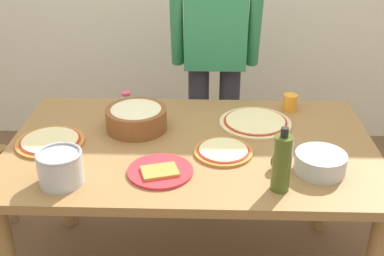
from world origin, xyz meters
TOP-DOWN VIEW (x-y plane):
  - dining_table at (0.00, 0.00)m, footprint 1.60×0.96m
  - person_cook at (0.11, 0.76)m, footprint 0.49×0.25m
  - pizza_raw_on_board at (0.29, 0.20)m, footprint 0.34×0.34m
  - pizza_cooked_on_tray at (-0.62, -0.02)m, footprint 0.30×0.30m
  - pizza_second_cooked at (0.14, -0.08)m, footprint 0.25×0.25m
  - plate_with_slice at (-0.12, -0.25)m, footprint 0.26×0.26m
  - popcorn_bowl at (-0.26, 0.14)m, footprint 0.28×0.28m
  - mixing_bowl_steel at (0.51, -0.22)m, footprint 0.20×0.20m
  - olive_oil_bottle at (0.34, -0.34)m, footprint 0.07×0.07m
  - steel_pot at (-0.48, -0.32)m, footprint 0.17×0.17m
  - cup_orange at (0.48, 0.36)m, footprint 0.07×0.07m
  - salt_shaker at (-0.33, 0.32)m, footprint 0.04×0.04m
  - avocado at (0.35, -0.21)m, footprint 0.06×0.06m

SIDE VIEW (x-z plane):
  - dining_table at x=0.00m, z-range 0.29..1.05m
  - plate_with_slice at x=-0.12m, z-range 0.76..0.78m
  - pizza_raw_on_board at x=0.29m, z-range 0.76..0.78m
  - pizza_cooked_on_tray at x=-0.62m, z-range 0.76..0.78m
  - pizza_second_cooked at x=0.14m, z-range 0.76..0.78m
  - avocado at x=0.35m, z-range 0.76..0.83m
  - mixing_bowl_steel at x=0.51m, z-range 0.76..0.84m
  - cup_orange at x=0.48m, z-range 0.76..0.84m
  - salt_shaker at x=-0.33m, z-range 0.76..0.87m
  - popcorn_bowl at x=-0.26m, z-range 0.76..0.88m
  - steel_pot at x=-0.48m, z-range 0.76..0.89m
  - olive_oil_bottle at x=0.34m, z-range 0.75..1.00m
  - person_cook at x=0.11m, z-range 0.13..1.75m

